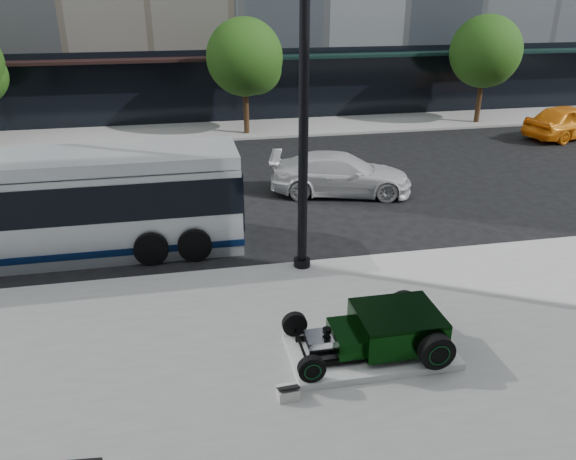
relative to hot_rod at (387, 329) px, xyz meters
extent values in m
plane|color=black|center=(-1.37, 6.47, -0.70)|extent=(120.00, 120.00, 0.00)
cube|color=gray|center=(-1.37, 20.47, -0.64)|extent=(70.00, 4.00, 0.12)
cube|color=black|center=(-11.37, 22.67, 1.30)|extent=(22.00, 0.50, 4.00)
cube|color=black|center=(11.63, 22.67, 1.30)|extent=(24.00, 0.50, 4.00)
cube|color=black|center=(-11.37, 22.07, 2.90)|extent=(22.00, 1.60, 0.15)
cube|color=black|center=(11.63, 22.07, 2.90)|extent=(24.00, 1.60, 0.15)
cylinder|color=black|center=(-0.37, 19.47, 0.72)|extent=(0.28, 0.28, 2.60)
sphere|color=#173A0F|center=(-0.37, 19.47, 3.22)|extent=(3.80, 3.80, 3.80)
sphere|color=#173A0F|center=(0.23, 19.77, 2.62)|extent=(2.60, 2.60, 2.60)
cylinder|color=black|center=(12.63, 19.47, 0.72)|extent=(0.28, 0.28, 2.60)
sphere|color=#173A0F|center=(12.63, 19.47, 3.22)|extent=(3.80, 3.80, 3.80)
sphere|color=#173A0F|center=(13.23, 19.77, 2.62)|extent=(2.60, 2.60, 2.60)
cube|color=silver|center=(-0.33, 0.00, -0.50)|extent=(3.40, 1.80, 0.15)
cube|color=black|center=(-0.33, -0.45, -0.33)|extent=(3.00, 0.08, 0.10)
cube|color=black|center=(-0.33, 0.45, -0.33)|extent=(3.00, 0.08, 0.10)
cube|color=black|center=(0.22, 0.00, 0.02)|extent=(1.70, 1.45, 0.62)
cube|color=black|center=(0.22, 0.00, 0.35)|extent=(1.70, 1.45, 0.06)
cube|color=black|center=(-0.88, 0.00, -0.10)|extent=(0.55, 1.05, 0.38)
cube|color=silver|center=(-1.43, 0.00, -0.15)|extent=(0.55, 0.55, 0.34)
cylinder|color=black|center=(-1.28, 0.00, 0.12)|extent=(0.18, 0.18, 0.10)
cylinder|color=black|center=(-1.78, 0.00, -0.27)|extent=(0.06, 1.55, 0.06)
cylinder|color=black|center=(0.72, -0.85, -0.07)|extent=(0.72, 0.24, 0.72)
cylinder|color=black|center=(0.72, -0.98, -0.07)|extent=(0.37, 0.02, 0.37)
torus|color=#0B3D1B|center=(0.72, -0.99, -0.07)|extent=(0.44, 0.02, 0.44)
cylinder|color=black|center=(0.72, 0.85, -0.07)|extent=(0.72, 0.24, 0.72)
cylinder|color=black|center=(0.72, 0.98, -0.07)|extent=(0.37, 0.02, 0.37)
torus|color=#0B3D1B|center=(0.72, 0.99, -0.07)|extent=(0.44, 0.02, 0.44)
cylinder|color=black|center=(-1.78, -0.78, -0.16)|extent=(0.54, 0.16, 0.54)
cylinder|color=black|center=(-1.78, -0.87, -0.16)|extent=(0.28, 0.02, 0.28)
torus|color=#0B3D1B|center=(-1.78, -0.88, -0.16)|extent=(0.34, 0.02, 0.34)
cylinder|color=black|center=(-1.78, 0.78, -0.16)|extent=(0.54, 0.16, 0.54)
cylinder|color=black|center=(-1.78, 0.87, -0.16)|extent=(0.28, 0.02, 0.28)
torus|color=#0B3D1B|center=(-1.78, 0.88, -0.16)|extent=(0.34, 0.02, 0.34)
cube|color=silver|center=(-2.28, -0.99, -0.47)|extent=(0.42, 0.32, 0.22)
cube|color=black|center=(-2.28, -0.99, -0.34)|extent=(0.42, 0.31, 0.15)
cylinder|color=black|center=(-0.85, 4.20, 3.58)|extent=(0.25, 0.25, 8.30)
cylinder|color=black|center=(-0.85, 4.20, -0.47)|extent=(0.46, 0.46, 0.21)
cube|color=silver|center=(-8.30, 6.67, 0.58)|extent=(12.00, 2.55, 2.55)
cube|color=#071A41|center=(-8.30, 6.67, -0.28)|extent=(12.05, 2.60, 0.20)
cube|color=black|center=(-8.30, 6.67, 1.15)|extent=(12.05, 2.60, 1.05)
cube|color=silver|center=(-8.30, 6.67, 2.05)|extent=(12.00, 2.40, 0.35)
cube|color=black|center=(-2.27, 6.67, 0.85)|extent=(0.06, 2.30, 1.70)
cylinder|color=black|center=(-4.90, 5.37, -0.22)|extent=(0.96, 0.28, 0.96)
cylinder|color=black|center=(-4.90, 7.97, -0.22)|extent=(0.96, 0.28, 0.96)
cylinder|color=black|center=(-3.70, 5.37, -0.22)|extent=(0.96, 0.28, 0.96)
cylinder|color=black|center=(-3.70, 7.97, -0.22)|extent=(0.96, 0.28, 0.96)
imported|color=silver|center=(1.92, 9.96, 0.06)|extent=(5.57, 3.34, 1.51)
imported|color=orange|center=(15.62, 15.68, 0.15)|extent=(5.33, 3.26, 1.69)
camera|label=1|loc=(-3.93, -9.20, 6.53)|focal=35.00mm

